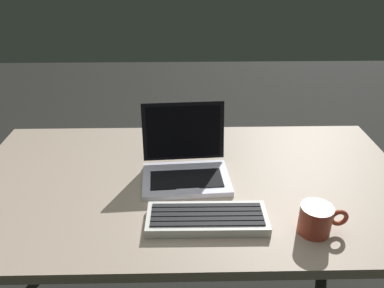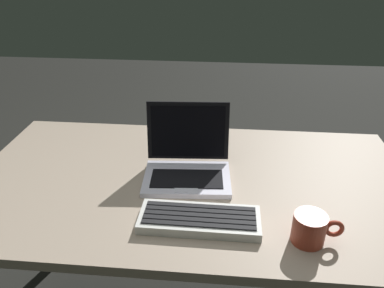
% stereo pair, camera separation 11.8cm
% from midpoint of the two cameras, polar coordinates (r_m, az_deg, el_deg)
% --- Properties ---
extents(desk, '(1.50, 0.82, 0.74)m').
position_cam_midpoint_polar(desk, '(1.34, 2.33, -8.16)').
color(desk, tan).
rests_on(desk, ground).
extents(laptop_front, '(0.30, 0.26, 0.23)m').
position_cam_midpoint_polar(laptop_front, '(1.29, 1.92, -2.94)').
color(laptop_front, silver).
rests_on(laptop_front, desk).
extents(external_keyboard, '(0.35, 0.13, 0.03)m').
position_cam_midpoint_polar(external_keyboard, '(1.11, 4.26, -11.35)').
color(external_keyboard, silver).
rests_on(external_keyboard, desk).
extents(coffee_mug, '(0.14, 0.09, 0.08)m').
position_cam_midpoint_polar(coffee_mug, '(1.10, 20.42, -11.94)').
color(coffee_mug, '#AC3E2A').
rests_on(coffee_mug, desk).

